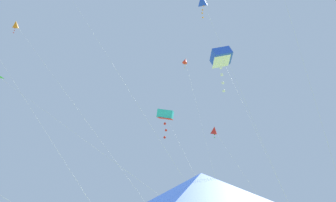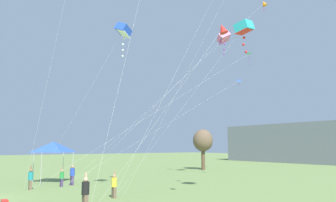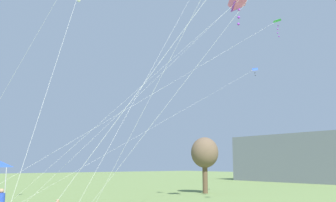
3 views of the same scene
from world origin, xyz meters
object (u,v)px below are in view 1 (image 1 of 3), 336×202
(kite_orange_diamond_5, at_px, (16,25))
(kite_green_delta_9, at_px, (2,80))
(festival_tent, at_px, (202,199))
(kite_red_diamond_2, at_px, (185,62))
(kite_blue_diamond_7, at_px, (202,1))
(kite_blue_box_3, at_px, (221,57))
(kite_red_diamond_4, at_px, (214,131))
(kite_cyan_box_6, at_px, (165,115))

(kite_orange_diamond_5, relative_size, kite_green_delta_9, 0.93)
(festival_tent, xyz_separation_m, kite_red_diamond_2, (20.57, 6.69, 14.05))
(kite_red_diamond_2, xyz_separation_m, kite_green_delta_9, (-10.18, 10.02, -4.46))
(festival_tent, relative_size, kite_blue_diamond_7, 0.22)
(kite_red_diamond_2, bearing_deg, festival_tent, -161.99)
(kite_blue_box_3, relative_size, kite_red_diamond_4, 1.18)
(kite_orange_diamond_5, bearing_deg, kite_blue_diamond_7, -87.76)
(kite_orange_diamond_5, xyz_separation_m, kite_green_delta_9, (-1.66, -1.21, -5.59))
(kite_red_diamond_2, xyz_separation_m, kite_cyan_box_6, (-2.35, 0.99, -5.58))
(kite_red_diamond_4, relative_size, kite_cyan_box_6, 0.89)
(kite_blue_box_3, relative_size, kite_cyan_box_6, 1.05)
(kite_blue_box_3, bearing_deg, kite_orange_diamond_5, 87.39)
(kite_cyan_box_6, bearing_deg, festival_tent, -157.14)
(kite_orange_diamond_5, bearing_deg, kite_red_diamond_4, -61.31)
(kite_blue_box_3, relative_size, kite_green_delta_9, 0.64)
(festival_tent, relative_size, kite_cyan_box_6, 0.32)
(kite_red_diamond_2, bearing_deg, kite_red_diamond_4, -111.67)
(kite_blue_box_3, height_order, kite_orange_diamond_5, kite_orange_diamond_5)
(kite_cyan_box_6, relative_size, kite_blue_diamond_7, 0.69)
(kite_blue_box_3, distance_m, kite_green_delta_9, 15.08)
(kite_blue_diamond_7, bearing_deg, festival_tent, -166.73)
(kite_red_diamond_2, relative_size, kite_cyan_box_6, 1.43)
(kite_blue_diamond_7, distance_m, kite_green_delta_9, 14.62)
(kite_orange_diamond_5, height_order, kite_cyan_box_6, kite_orange_diamond_5)
(festival_tent, bearing_deg, kite_blue_box_3, 8.37)
(kite_red_diamond_2, bearing_deg, kite_green_delta_9, 135.48)
(kite_blue_box_3, distance_m, kite_blue_diamond_7, 5.40)
(kite_blue_box_3, xyz_separation_m, kite_cyan_box_6, (6.92, 6.02, -0.57))
(kite_orange_diamond_5, relative_size, kite_cyan_box_6, 1.53)
(kite_blue_box_3, bearing_deg, kite_blue_diamond_7, 44.77)
(festival_tent, xyz_separation_m, kite_red_diamond_4, (19.57, 4.16, 7.22))
(festival_tent, bearing_deg, kite_red_diamond_2, 18.01)
(kite_cyan_box_6, xyz_separation_m, kite_blue_diamond_7, (-5.59, -4.70, 5.64))
(kite_orange_diamond_5, xyz_separation_m, kite_blue_diamond_7, (0.58, -14.93, -1.07))
(kite_red_diamond_2, distance_m, kite_blue_diamond_7, 8.77)
(kite_red_diamond_2, relative_size, kite_blue_box_3, 1.36)
(kite_blue_box_3, height_order, kite_green_delta_9, kite_green_delta_9)
(festival_tent, relative_size, kite_orange_diamond_5, 0.21)
(kite_red_diamond_4, bearing_deg, kite_orange_diamond_5, 118.69)
(kite_orange_diamond_5, bearing_deg, kite_red_diamond_2, -52.77)
(kite_red_diamond_4, bearing_deg, festival_tent, -168.00)
(kite_cyan_box_6, distance_m, kite_blue_diamond_7, 9.23)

